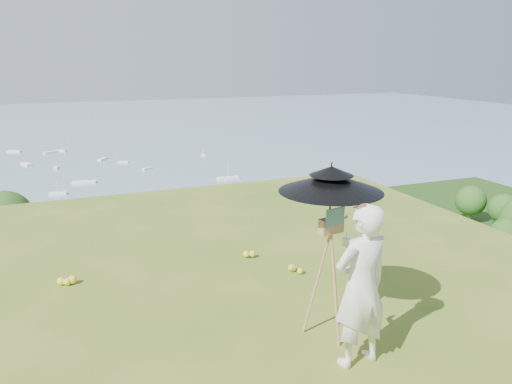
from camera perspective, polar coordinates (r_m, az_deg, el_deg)
name	(u,v)px	position (r m, az deg, el deg)	size (l,w,h in m)	color
ground	(141,357)	(5.86, -13.06, -17.94)	(14.00, 14.00, 0.00)	#4A6C1F
shoreline_tier	(80,304)	(88.98, -19.51, -11.97)	(170.00, 28.00, 8.00)	slate
bay_water	(60,141)	(247.70, -21.47, 5.41)	(700.00, 700.00, 0.00)	slate
slope_trees	(82,288)	(43.84, -19.27, -10.29)	(110.00, 50.00, 6.00)	#285018
harbor_town	(76,267)	(86.32, -19.89, -8.11)	(110.00, 22.00, 5.00)	silver
moored_boats	(22,181)	(170.35, -25.22, 1.14)	(140.00, 140.00, 0.70)	white
wildflowers	(137,341)	(6.04, -13.48, -16.22)	(10.00, 10.50, 0.12)	yellow
painter	(361,286)	(5.32, 11.90, -10.49)	(0.65, 0.42, 1.78)	silver
field_easel	(329,273)	(5.82, 8.36, -9.11)	(0.60, 0.60, 1.57)	#AD7048
sun_umbrella	(330,197)	(5.54, 8.50, -0.54)	(1.15, 1.15, 0.77)	black
painter_cap	(366,208)	(5.02, 12.42, -1.84)	(0.19, 0.23, 0.10)	pink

